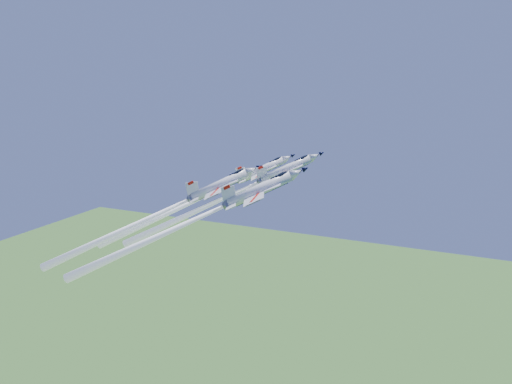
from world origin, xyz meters
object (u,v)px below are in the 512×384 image
at_px(jet_left, 199,199).
at_px(jet_slot, 154,216).
at_px(jet_lead, 226,197).
at_px(jet_right, 189,222).

xyz_separation_m(jet_left, jet_slot, (-6.17, -8.71, -2.45)).
xyz_separation_m(jet_lead, jet_right, (-2.45, -11.31, -2.92)).
bearing_deg(jet_right, jet_slot, -139.11).
bearing_deg(jet_lead, jet_right, -35.52).
distance_m(jet_right, jet_slot, 14.02).
bearing_deg(jet_lead, jet_slot, -94.03).
distance_m(jet_left, jet_slot, 10.95).
distance_m(jet_lead, jet_right, 11.93).
relative_size(jet_lead, jet_slot, 0.87).
height_order(jet_lead, jet_right, jet_lead).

